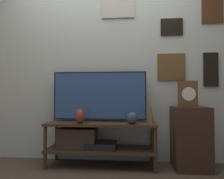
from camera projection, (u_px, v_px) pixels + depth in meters
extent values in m
plane|color=#4C3D2D|center=(98.00, 173.00, 2.35)|extent=(12.00, 12.00, 0.00)
cube|color=beige|center=(104.00, 57.00, 2.91)|extent=(6.40, 0.06, 2.70)
cube|color=#B7B2A8|center=(118.00, 6.00, 2.87)|extent=(0.43, 0.02, 0.33)
cube|color=white|center=(118.00, 5.00, 2.87)|extent=(0.39, 0.01, 0.29)
cube|color=#4C2D19|center=(212.00, 5.00, 2.76)|extent=(0.26, 0.02, 0.46)
cube|color=slate|center=(212.00, 5.00, 2.75)|extent=(0.22, 0.01, 0.42)
cube|color=brown|center=(171.00, 67.00, 2.79)|extent=(0.35, 0.02, 0.34)
cube|color=white|center=(171.00, 67.00, 2.78)|extent=(0.31, 0.01, 0.30)
cube|color=black|center=(211.00, 70.00, 2.74)|extent=(0.18, 0.02, 0.43)
cube|color=#BCB299|center=(211.00, 70.00, 2.73)|extent=(0.14, 0.01, 0.39)
cube|color=black|center=(172.00, 27.00, 2.80)|extent=(0.28, 0.02, 0.22)
cube|color=white|center=(172.00, 27.00, 2.79)|extent=(0.24, 0.01, 0.18)
cube|color=#422D1E|center=(101.00, 124.00, 2.62)|extent=(1.30, 0.43, 0.03)
cube|color=#422D1E|center=(101.00, 149.00, 2.61)|extent=(1.30, 0.43, 0.03)
cylinder|color=#422D1E|center=(45.00, 146.00, 2.49)|extent=(0.04, 0.04, 0.52)
cylinder|color=#422D1E|center=(155.00, 149.00, 2.37)|extent=(0.04, 0.04, 0.52)
cylinder|color=#422D1E|center=(56.00, 140.00, 2.86)|extent=(0.04, 0.04, 0.52)
cylinder|color=#422D1E|center=(152.00, 142.00, 2.74)|extent=(0.04, 0.04, 0.52)
cube|color=black|center=(101.00, 145.00, 2.62)|extent=(0.36, 0.30, 0.07)
cube|color=#47382D|center=(77.00, 138.00, 2.65)|extent=(0.46, 0.24, 0.23)
cylinder|color=black|center=(74.00, 120.00, 2.75)|extent=(0.05, 0.05, 0.02)
cylinder|color=black|center=(125.00, 121.00, 2.69)|extent=(0.05, 0.05, 0.02)
cube|color=black|center=(99.00, 96.00, 2.73)|extent=(1.16, 0.04, 0.60)
cube|color=#33518C|center=(99.00, 96.00, 2.72)|extent=(1.13, 0.01, 0.56)
cone|color=brown|center=(151.00, 113.00, 2.51)|extent=(0.07, 0.07, 0.24)
sphere|color=#2D4251|center=(132.00, 118.00, 2.46)|extent=(0.14, 0.14, 0.14)
ellipsoid|color=brown|center=(80.00, 116.00, 2.52)|extent=(0.11, 0.14, 0.17)
cube|color=#382319|center=(190.00, 137.00, 2.53)|extent=(0.39, 0.42, 0.71)
cube|color=brown|center=(188.00, 94.00, 2.51)|extent=(0.20, 0.10, 0.30)
cylinder|color=white|center=(189.00, 94.00, 2.46)|extent=(0.15, 0.01, 0.15)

